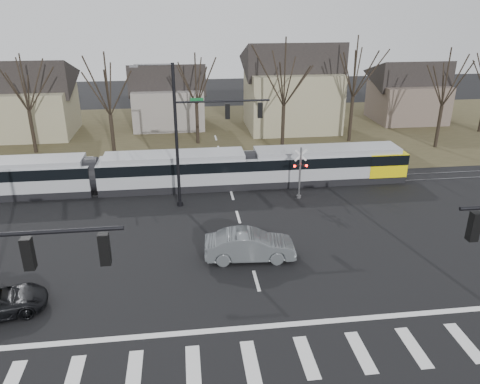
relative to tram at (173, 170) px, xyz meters
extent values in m
plane|color=black|center=(4.45, -16.00, -1.57)|extent=(140.00, 140.00, 0.00)
cube|color=#38331E|center=(4.45, 16.00, -1.56)|extent=(140.00, 28.00, 0.01)
cube|color=silver|center=(-6.35, -20.00, -1.56)|extent=(0.60, 2.60, 0.01)
cube|color=silver|center=(-3.95, -20.00, -1.56)|extent=(0.60, 2.60, 0.01)
cube|color=silver|center=(-1.55, -20.00, -1.56)|extent=(0.60, 2.60, 0.01)
cube|color=silver|center=(0.85, -20.00, -1.56)|extent=(0.60, 2.60, 0.01)
cube|color=silver|center=(3.25, -20.00, -1.56)|extent=(0.60, 2.60, 0.01)
cube|color=silver|center=(5.65, -20.00, -1.56)|extent=(0.60, 2.60, 0.01)
cube|color=silver|center=(8.05, -20.00, -1.56)|extent=(0.60, 2.60, 0.01)
cube|color=silver|center=(10.45, -20.00, -1.56)|extent=(0.60, 2.60, 0.01)
cube|color=silver|center=(12.85, -20.00, -1.56)|extent=(0.60, 2.60, 0.01)
cube|color=silver|center=(4.45, -17.80, -1.56)|extent=(28.00, 0.35, 0.01)
cube|color=silver|center=(4.45, -14.00, -1.56)|extent=(0.18, 2.00, 0.01)
cube|color=silver|center=(4.45, -10.00, -1.56)|extent=(0.18, 2.00, 0.01)
cube|color=silver|center=(4.45, -6.00, -1.56)|extent=(0.18, 2.00, 0.01)
cube|color=silver|center=(4.45, -2.00, -1.56)|extent=(0.18, 2.00, 0.01)
cube|color=silver|center=(4.45, 2.00, -1.56)|extent=(0.18, 2.00, 0.01)
cube|color=silver|center=(4.45, 6.00, -1.56)|extent=(0.18, 2.00, 0.01)
cube|color=silver|center=(4.45, 10.00, -1.56)|extent=(0.18, 2.00, 0.01)
cube|color=silver|center=(4.45, 14.00, -1.56)|extent=(0.18, 2.00, 0.01)
cube|color=#59595E|center=(4.45, -0.90, -1.54)|extent=(90.00, 0.12, 0.06)
cube|color=#59595E|center=(4.45, 0.50, -1.54)|extent=(90.00, 0.12, 0.06)
cube|color=gray|center=(-12.63, 0.00, -0.13)|extent=(12.81, 2.76, 2.88)
cube|color=black|center=(-12.63, 0.00, 0.45)|extent=(12.83, 2.80, 0.84)
cube|color=gray|center=(0.17, 0.00, -0.13)|extent=(11.82, 2.76, 2.88)
cube|color=black|center=(0.17, 0.00, 0.45)|extent=(11.84, 2.80, 0.84)
cube|color=gray|center=(12.49, 0.00, -0.13)|extent=(12.81, 2.76, 2.88)
cube|color=black|center=(12.49, 0.00, 0.45)|extent=(12.83, 2.80, 0.84)
cube|color=yellow|center=(17.31, 0.00, -0.04)|extent=(3.15, 2.82, 1.92)
imported|color=#53575B|center=(4.44, -11.62, -0.71)|extent=(2.48, 5.46, 1.72)
cylinder|color=black|center=(-4.30, -22.00, 6.03)|extent=(6.50, 0.14, 0.14)
cube|color=black|center=(-3.97, -22.00, 5.33)|extent=(0.32, 0.32, 1.05)
sphere|color=#FF0C07|center=(-3.97, -22.00, 5.66)|extent=(0.22, 0.22, 0.22)
cube|color=black|center=(-1.70, -22.00, 5.33)|extent=(0.32, 0.32, 1.05)
sphere|color=#FF0C07|center=(-1.70, -22.00, 5.66)|extent=(0.22, 0.22, 0.22)
cube|color=black|center=(10.60, -22.00, 5.33)|extent=(0.32, 0.32, 1.05)
sphere|color=#FF0C07|center=(10.60, -22.00, 5.66)|extent=(0.22, 0.22, 0.22)
cylinder|color=black|center=(0.45, -3.50, 3.53)|extent=(0.22, 0.22, 10.20)
cylinder|color=black|center=(0.45, -3.50, -1.42)|extent=(0.44, 0.44, 0.30)
cylinder|color=black|center=(3.70, -3.50, 6.03)|extent=(6.50, 0.14, 0.14)
cube|color=#0C5926|center=(1.95, -3.50, 6.18)|extent=(0.90, 0.03, 0.22)
cube|color=black|center=(4.03, -3.50, 5.33)|extent=(0.32, 0.32, 1.05)
sphere|color=#FF0C07|center=(4.03, -3.50, 5.66)|extent=(0.22, 0.22, 0.22)
cube|color=black|center=(6.30, -3.50, 5.33)|extent=(0.32, 0.32, 1.05)
sphere|color=#FF0C07|center=(6.30, -3.50, 5.66)|extent=(0.22, 0.22, 0.22)
cube|color=#59595B|center=(-2.05, -3.50, 8.45)|extent=(0.55, 0.22, 0.14)
cylinder|color=#59595B|center=(9.45, -3.20, 0.43)|extent=(0.14, 0.14, 4.00)
cylinder|color=#59595B|center=(9.45, -3.20, -1.47)|extent=(0.36, 0.36, 0.20)
cube|color=silver|center=(9.45, -3.20, 1.83)|extent=(0.95, 0.04, 0.95)
cube|color=silver|center=(9.45, -3.20, 1.83)|extent=(0.95, 0.04, 0.95)
cube|color=black|center=(9.45, -3.20, 1.03)|extent=(1.00, 0.10, 0.12)
sphere|color=#FF0C07|center=(9.00, -3.28, 1.03)|extent=(0.18, 0.18, 0.18)
sphere|color=#FF0C07|center=(9.90, -3.28, 1.03)|extent=(0.18, 0.18, 0.18)
cube|color=gray|center=(-15.55, 18.00, 0.93)|extent=(9.00, 8.00, 5.00)
cube|color=slate|center=(-0.55, 20.00, 0.68)|extent=(8.00, 7.00, 4.50)
cube|color=gray|center=(13.45, 17.00, 1.68)|extent=(10.00, 8.00, 6.50)
cube|color=brown|center=(28.45, 19.00, 0.68)|extent=(8.00, 7.00, 4.50)
camera|label=1|loc=(0.88, -35.14, 12.55)|focal=35.00mm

